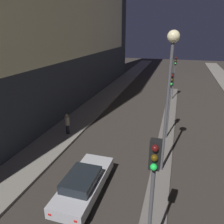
{
  "coord_description": "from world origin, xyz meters",
  "views": [
    {
      "loc": [
        0.38,
        -1.27,
        8.0
      ],
      "look_at": [
        -5.36,
        17.7,
        0.55
      ],
      "focal_mm": 35.0,
      "sensor_mm": 36.0,
      "label": 1
    }
  ],
  "objects": [
    {
      "name": "pedestrian_on_left_sidewalk",
      "position": [
        -7.63,
        12.9,
        1.05
      ],
      "size": [
        0.37,
        0.37,
        1.68
      ],
      "color": "black",
      "rests_on": "sidewalk_left"
    },
    {
      "name": "median_strip",
      "position": [
        0.0,
        15.73,
        0.07
      ],
      "size": [
        1.16,
        29.45,
        0.13
      ],
      "color": "#66605B",
      "rests_on": "ground"
    },
    {
      "name": "car_left_lane",
      "position": [
        -3.64,
        7.04,
        0.71
      ],
      "size": [
        1.72,
        4.63,
        1.36
      ],
      "color": "#B2B2B7",
      "rests_on": "ground"
    },
    {
      "name": "street_lamp",
      "position": [
        0.0,
        10.18,
        5.95
      ],
      "size": [
        0.61,
        0.61,
        7.89
      ],
      "color": "#4C4C51",
      "rests_on": "median_strip"
    },
    {
      "name": "traffic_light_mid",
      "position": [
        0.0,
        14.54,
        3.81
      ],
      "size": [
        0.32,
        0.42,
        5.05
      ],
      "color": "#4C4C51",
      "rests_on": "median_strip"
    },
    {
      "name": "traffic_light_far",
      "position": [
        0.0,
        25.27,
        3.81
      ],
      "size": [
        0.32,
        0.42,
        5.05
      ],
      "color": "#4C4C51",
      "rests_on": "median_strip"
    },
    {
      "name": "traffic_light_near",
      "position": [
        0.0,
        4.14,
        3.81
      ],
      "size": [
        0.32,
        0.42,
        5.05
      ],
      "color": "#4C4C51",
      "rests_on": "median_strip"
    }
  ]
}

